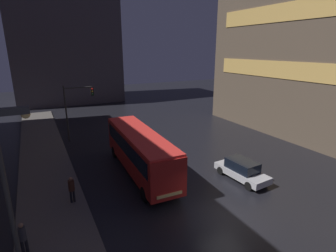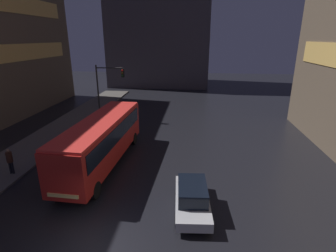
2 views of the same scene
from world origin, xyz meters
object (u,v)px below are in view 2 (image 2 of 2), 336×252
object	(u,v)px
pedestrian_mid	(10,159)
traffic_light_main	(107,84)
car_taxi	(192,197)
bus_near	(102,137)

from	to	relation	value
pedestrian_mid	traffic_light_main	distance (m)	13.27
car_taxi	pedestrian_mid	world-z (taller)	pedestrian_mid
pedestrian_mid	bus_near	bearing A→B (deg)	-96.91
car_taxi	bus_near	bearing A→B (deg)	-39.69
bus_near	pedestrian_mid	xyz separation A→B (m)	(-5.51, -2.18, -0.90)
bus_near	traffic_light_main	xyz separation A→B (m)	(-2.99, 10.53, 1.96)
pedestrian_mid	traffic_light_main	world-z (taller)	traffic_light_main
bus_near	car_taxi	bearing A→B (deg)	146.80
pedestrian_mid	car_taxi	bearing A→B (deg)	-130.03
car_taxi	pedestrian_mid	distance (m)	12.17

